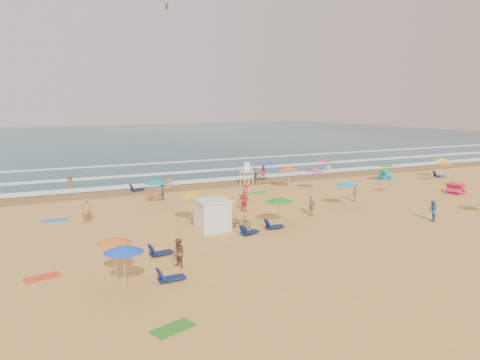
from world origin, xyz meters
name	(u,v)px	position (x,y,z in m)	size (l,w,h in m)	color
ground	(251,211)	(0.00, 0.00, 0.00)	(220.00, 220.00, 0.00)	gold
ocean	(91,139)	(0.00, 84.00, 0.00)	(220.00, 140.00, 0.18)	#0C4756
wet_sand	(196,186)	(0.00, 12.50, 0.01)	(220.00, 220.00, 0.00)	olive
surf_foam	(170,174)	(0.00, 21.32, 0.10)	(200.00, 18.70, 0.05)	white
cabana	(212,216)	(-4.91, -3.86, 1.00)	(2.00, 2.00, 2.00)	silver
cabana_roof	(212,200)	(-4.91, -3.86, 2.06)	(2.20, 2.20, 0.12)	silver
bicycle	(240,222)	(-3.01, -4.16, 0.44)	(0.59, 1.68, 0.88)	black
lifeguard_stand	(247,176)	(4.85, 10.36, 1.05)	(1.20, 1.20, 2.10)	white
beach_umbrellas	(282,181)	(3.11, 0.40, 2.13)	(50.29, 26.75, 0.77)	#DE4417
loungers	(333,207)	(6.37, -2.32, 0.17)	(40.80, 24.71, 0.34)	#0E1A49
towels	(267,218)	(0.05, -2.55, 0.01)	(38.01, 27.05, 0.03)	#E6451C
popup_tents	(417,180)	(20.97, 2.80, 0.60)	(2.36, 11.52, 1.20)	#CD2D57
beachgoers	(231,190)	(0.70, 5.18, 0.77)	(40.90, 27.21, 2.06)	tan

